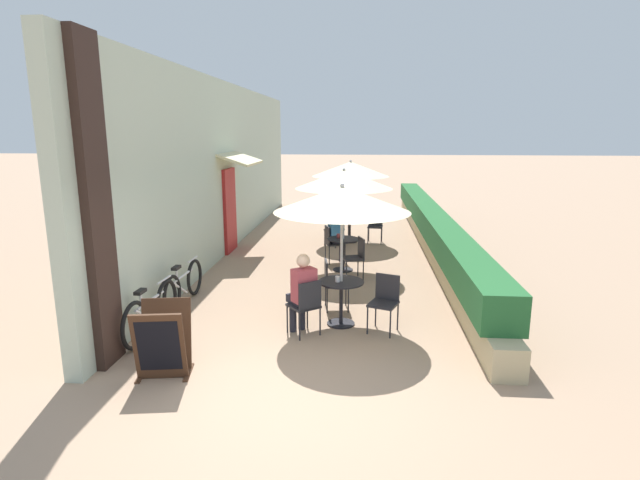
{
  "coord_description": "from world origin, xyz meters",
  "views": [
    {
      "loc": [
        0.92,
        -5.3,
        3.02
      ],
      "look_at": [
        0.15,
        3.86,
        1.0
      ],
      "focal_mm": 28.0,
      "sensor_mm": 36.0,
      "label": 1
    }
  ],
  "objects_px": {
    "coffee_cup_mid": "(338,236)",
    "bicycle_second": "(184,285)",
    "cafe_chair_near_back": "(385,298)",
    "coffee_cup_far": "(354,215)",
    "cafe_chair_mid_left": "(332,241)",
    "cafe_chair_far_left": "(336,227)",
    "cafe_chair_near_left": "(332,280)",
    "patio_table_far": "(350,224)",
    "cafe_chair_mid_right": "(356,255)",
    "cafe_chair_far_right": "(375,224)",
    "menu_board": "(163,341)",
    "seated_patron_mid_left": "(336,234)",
    "patio_umbrella_near": "(342,199)",
    "patio_table_near": "(341,294)",
    "patio_table_mid": "(343,248)",
    "bicycle_leaning": "(151,311)",
    "seated_patron_near_right": "(302,290)",
    "patio_umbrella_mid": "(344,179)",
    "patio_umbrella_far": "(351,169)",
    "coffee_cup_near": "(337,279)",
    "cafe_chair_far_back": "(338,219)",
    "cafe_chair_near_right": "(306,303)"
  },
  "relations": [
    {
      "from": "patio_umbrella_near",
      "to": "patio_table_far",
      "type": "distance_m",
      "value": 6.25
    },
    {
      "from": "patio_umbrella_near",
      "to": "cafe_chair_mid_right",
      "type": "bearing_deg",
      "value": 85.4
    },
    {
      "from": "patio_table_mid",
      "to": "patio_umbrella_far",
      "type": "xyz_separation_m",
      "value": [
        0.07,
        2.92,
        1.51
      ]
    },
    {
      "from": "cafe_chair_near_left",
      "to": "cafe_chair_far_left",
      "type": "bearing_deg",
      "value": 173.66
    },
    {
      "from": "patio_table_mid",
      "to": "coffee_cup_far",
      "type": "xyz_separation_m",
      "value": [
        0.18,
        2.92,
        0.26
      ]
    },
    {
      "from": "cafe_chair_mid_left",
      "to": "coffee_cup_far",
      "type": "distance_m",
      "value": 2.35
    },
    {
      "from": "cafe_chair_near_back",
      "to": "coffee_cup_near",
      "type": "xyz_separation_m",
      "value": [
        -0.73,
        0.14,
        0.25
      ]
    },
    {
      "from": "cafe_chair_near_right",
      "to": "seated_patron_mid_left",
      "type": "xyz_separation_m",
      "value": [
        0.23,
        4.32,
        0.17
      ]
    },
    {
      "from": "patio_table_near",
      "to": "menu_board",
      "type": "distance_m",
      "value": 2.84
    },
    {
      "from": "patio_table_mid",
      "to": "cafe_chair_near_left",
      "type": "bearing_deg",
      "value": -92.09
    },
    {
      "from": "cafe_chair_near_back",
      "to": "coffee_cup_far",
      "type": "height_order",
      "value": "cafe_chair_near_back"
    },
    {
      "from": "patio_table_near",
      "to": "patio_umbrella_far",
      "type": "distance_m",
      "value": 6.25
    },
    {
      "from": "cafe_chair_mid_left",
      "to": "cafe_chair_far_left",
      "type": "bearing_deg",
      "value": 160.93
    },
    {
      "from": "cafe_chair_far_right",
      "to": "coffee_cup_far",
      "type": "distance_m",
      "value": 0.64
    },
    {
      "from": "coffee_cup_near",
      "to": "patio_umbrella_near",
      "type": "bearing_deg",
      "value": 37.55
    },
    {
      "from": "patio_umbrella_mid",
      "to": "cafe_chair_near_left",
      "type": "bearing_deg",
      "value": -92.09
    },
    {
      "from": "patio_table_mid",
      "to": "cafe_chair_far_back",
      "type": "bearing_deg",
      "value": 94.72
    },
    {
      "from": "patio_table_far",
      "to": "cafe_chair_near_back",
      "type": "bearing_deg",
      "value": -83.7
    },
    {
      "from": "seated_patron_mid_left",
      "to": "seated_patron_near_right",
      "type": "bearing_deg",
      "value": -22.18
    },
    {
      "from": "patio_table_near",
      "to": "patio_table_mid",
      "type": "relative_size",
      "value": 1.0
    },
    {
      "from": "seated_patron_mid_left",
      "to": "cafe_chair_far_right",
      "type": "xyz_separation_m",
      "value": [
        0.96,
        2.26,
        -0.17
      ]
    },
    {
      "from": "menu_board",
      "to": "patio_umbrella_near",
      "type": "bearing_deg",
      "value": 31.77
    },
    {
      "from": "seated_patron_mid_left",
      "to": "cafe_chair_far_left",
      "type": "xyz_separation_m",
      "value": [
        -0.08,
        1.63,
        -0.17
      ]
    },
    {
      "from": "cafe_chair_far_right",
      "to": "bicycle_second",
      "type": "height_order",
      "value": "cafe_chair_far_right"
    },
    {
      "from": "patio_table_mid",
      "to": "bicycle_leaning",
      "type": "xyz_separation_m",
      "value": [
        -2.74,
        -3.79,
        -0.14
      ]
    },
    {
      "from": "patio_table_near",
      "to": "bicycle_leaning",
      "type": "xyz_separation_m",
      "value": [
        -2.82,
        -0.63,
        -0.14
      ]
    },
    {
      "from": "seated_patron_near_right",
      "to": "coffee_cup_near",
      "type": "height_order",
      "value": "seated_patron_near_right"
    },
    {
      "from": "cafe_chair_far_right",
      "to": "coffee_cup_far",
      "type": "xyz_separation_m",
      "value": [
        -0.59,
        -0.01,
        0.25
      ]
    },
    {
      "from": "patio_table_near",
      "to": "seated_patron_near_right",
      "type": "xyz_separation_m",
      "value": [
        -0.57,
        -0.41,
        0.19
      ]
    },
    {
      "from": "patio_table_near",
      "to": "cafe_chair_mid_right",
      "type": "relative_size",
      "value": 0.82
    },
    {
      "from": "seated_patron_mid_left",
      "to": "bicycle_leaning",
      "type": "bearing_deg",
      "value": -47.94
    },
    {
      "from": "cafe_chair_near_back",
      "to": "coffee_cup_near",
      "type": "distance_m",
      "value": 0.79
    },
    {
      "from": "cafe_chair_near_left",
      "to": "coffee_cup_far",
      "type": "distance_m",
      "value": 5.41
    },
    {
      "from": "cafe_chair_near_right",
      "to": "cafe_chair_mid_left",
      "type": "relative_size",
      "value": 1.0
    },
    {
      "from": "cafe_chair_far_right",
      "to": "menu_board",
      "type": "xyz_separation_m",
      "value": [
        -2.84,
        -7.94,
        -0.06
      ]
    },
    {
      "from": "patio_umbrella_mid",
      "to": "cafe_chair_far_left",
      "type": "height_order",
      "value": "patio_umbrella_mid"
    },
    {
      "from": "cafe_chair_far_back",
      "to": "seated_patron_near_right",
      "type": "bearing_deg",
      "value": -26.54
    },
    {
      "from": "seated_patron_near_right",
      "to": "coffee_cup_near",
      "type": "relative_size",
      "value": 13.89
    },
    {
      "from": "patio_umbrella_near",
      "to": "coffee_cup_far",
      "type": "relative_size",
      "value": 25.0
    },
    {
      "from": "seated_patron_mid_left",
      "to": "bicycle_second",
      "type": "bearing_deg",
      "value": -57.52
    },
    {
      "from": "cafe_chair_mid_right",
      "to": "patio_table_far",
      "type": "xyz_separation_m",
      "value": [
        -0.22,
        3.56,
        -0.02
      ]
    },
    {
      "from": "patio_umbrella_mid",
      "to": "cafe_chair_far_right",
      "type": "relative_size",
      "value": 2.59
    },
    {
      "from": "cafe_chair_near_back",
      "to": "patio_umbrella_far",
      "type": "relative_size",
      "value": 0.39
    },
    {
      "from": "cafe_chair_mid_left",
      "to": "cafe_chair_mid_right",
      "type": "bearing_deg",
      "value": 6.25
    },
    {
      "from": "cafe_chair_near_back",
      "to": "coffee_cup_mid",
      "type": "height_order",
      "value": "cafe_chair_near_back"
    },
    {
      "from": "patio_table_far",
      "to": "bicycle_second",
      "type": "bearing_deg",
      "value": -117.66
    },
    {
      "from": "cafe_chair_far_back",
      "to": "bicycle_leaning",
      "type": "xyz_separation_m",
      "value": [
        -2.45,
        -7.3,
        -0.15
      ]
    },
    {
      "from": "coffee_cup_far",
      "to": "bicycle_leaning",
      "type": "bearing_deg",
      "value": -113.52
    },
    {
      "from": "cafe_chair_far_right",
      "to": "menu_board",
      "type": "bearing_deg",
      "value": 75.34
    },
    {
      "from": "coffee_cup_mid",
      "to": "bicycle_second",
      "type": "distance_m",
      "value": 3.64
    }
  ]
}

